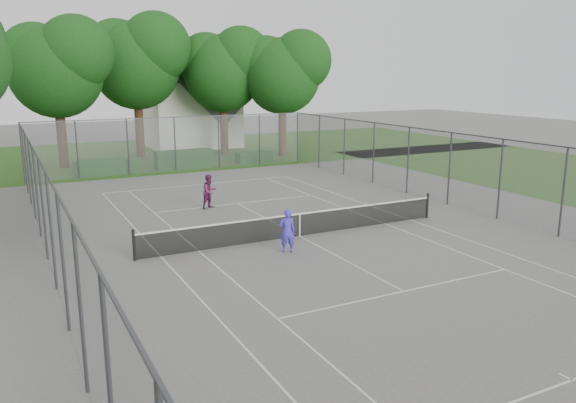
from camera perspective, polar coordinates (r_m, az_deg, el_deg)
name	(u,v)px	position (r m, az deg, el deg)	size (l,w,h in m)	color
ground	(300,236)	(21.98, 1.19, -3.57)	(120.00, 120.00, 0.00)	#615F5C
grass_far	(144,154)	(46.08, -14.42, 4.70)	(60.00, 20.00, 0.00)	#254C15
court_markings	(300,236)	(21.98, 1.19, -3.55)	(11.03, 23.83, 0.01)	silver
tennis_net	(300,224)	(21.84, 1.20, -2.28)	(12.87, 0.10, 1.10)	black
perimeter_fence	(300,191)	(21.54, 1.22, 1.05)	(18.08, 34.08, 3.52)	#38383D
tree_far_left	(57,64)	(40.39, -22.42, 12.80)	(6.92, 6.32, 9.95)	#392015
tree_far_midleft	(137,58)	(44.15, -15.10, 13.89)	(7.43, 6.78, 10.68)	#392015
tree_far_midright	(224,67)	(44.62, -6.52, 13.42)	(6.80, 6.21, 9.78)	#392015
tree_far_right	(284,70)	(43.56, -0.44, 13.24)	(6.59, 6.02, 9.48)	#392015
hedge_left	(107,167)	(37.22, -17.92, 3.38)	(3.93, 1.18, 0.98)	#164315
hedge_mid	(184,159)	(38.50, -10.51, 4.26)	(3.82, 1.09, 1.20)	#164315
hedge_right	(254,157)	(40.43, -3.47, 4.54)	(2.56, 0.94, 0.77)	#164315
house	(192,104)	(49.44, -9.72, 9.69)	(7.27, 5.64, 9.05)	white
girl_player	(287,231)	(19.88, -0.08, -3.00)	(0.57, 0.37, 1.56)	#4139D6
woman_player	(210,191)	(26.62, -7.96, 1.02)	(0.79, 0.61, 1.62)	#682251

